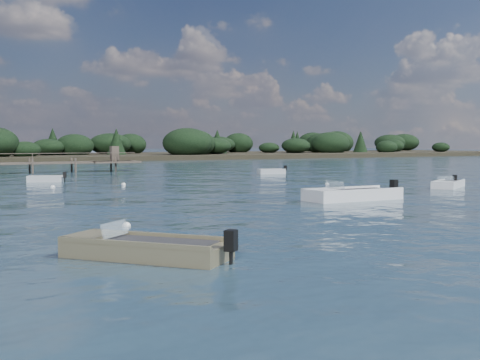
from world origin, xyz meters
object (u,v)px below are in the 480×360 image
dinghy_mid_white_b (448,186)px  tender_far_white (45,180)px  dinghy_mid_white_a (352,197)px  tender_far_grey_b (271,173)px  dinghy_near_olive (146,252)px

dinghy_mid_white_b → tender_far_white: bearing=140.0°
tender_far_white → dinghy_mid_white_a: (11.59, -23.19, 0.03)m
tender_far_white → tender_far_grey_b: bearing=4.2°
dinghy_mid_white_b → dinghy_mid_white_a: bearing=-161.9°
tender_far_white → dinghy_mid_white_a: size_ratio=0.51×
dinghy_mid_white_a → dinghy_near_olive: size_ratio=1.29×
tender_far_white → dinghy_mid_white_a: dinghy_mid_white_a is taller
dinghy_mid_white_b → dinghy_near_olive: 30.28m
dinghy_mid_white_a → dinghy_mid_white_b: 12.12m
dinghy_mid_white_a → dinghy_mid_white_b: size_ratio=1.41×
tender_far_white → dinghy_mid_white_a: bearing=-63.4°
dinghy_mid_white_a → dinghy_near_olive: (-15.41, -10.06, -0.02)m
dinghy_mid_white_b → tender_far_grey_b: size_ratio=1.35×
tender_far_white → dinghy_mid_white_a: 25.92m
dinghy_mid_white_a → dinghy_near_olive: bearing=-146.9°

